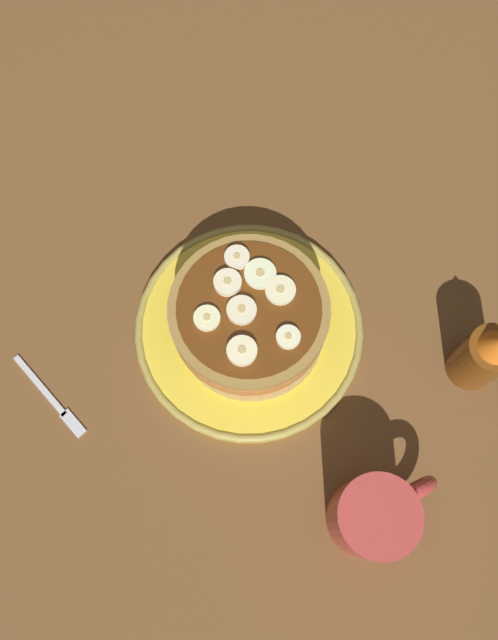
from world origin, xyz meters
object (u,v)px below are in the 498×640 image
Objects in this scene: banana_slice_3 at (260,274)px; banana_slice_5 at (288,337)px; banana_slice_1 at (281,292)px; banana_slice_4 at (242,351)px; banana_slice_7 at (228,283)px; plate at (249,328)px; pancake_stack at (249,319)px; banana_slice_0 at (242,312)px; banana_slice_6 at (237,258)px; syrup_bottle at (484,356)px; fork at (53,401)px; coffee_mug at (375,515)px; banana_slice_2 at (207,318)px.

banana_slice_3 is 7.84cm from banana_slice_5.
banana_slice_1 is 7.92cm from banana_slice_4.
banana_slice_7 reaches higher than banana_slice_1.
banana_slice_5 reaches higher than plate.
pancake_stack is 5.46× the size of banana_slice_1.
banana_slice_0 is 1.16× the size of banana_slice_6.
syrup_bottle is at bearing -37.49° from banana_slice_0.
banana_slice_0 is 0.97× the size of banana_slice_1.
fork is at bearing 172.57° from banana_slice_1.
banana_slice_0 is at bearing -93.05° from banana_slice_7.
banana_slice_5 is at bearing -88.14° from banana_slice_6.
banana_slice_4 is 0.25× the size of fork.
banana_slice_1 is 23.51cm from syrup_bottle.
plate is at bearing -136.69° from banana_slice_3.
banana_slice_0 is 0.27× the size of coffee_mug.
coffee_mug reaches higher than banana_slice_5.
pancake_stack is 5.36cm from banana_slice_1.
banana_slice_7 is 0.26× the size of syrup_bottle.
banana_slice_6 is (-0.35, 10.70, 0.05)cm from banana_slice_5.
banana_slice_1 is 1.03× the size of banana_slice_4.
banana_slice_6 is at bearing 91.86° from banana_slice_5.
banana_slice_5 is 0.85× the size of banana_slice_7.
banana_slice_5 is (2.87, -4.85, -0.04)cm from banana_slice_0.
pancake_stack is 5.94× the size of banana_slice_7.
plate is 8.56cm from banana_slice_3.
banana_slice_1 is at bearing -71.88° from banana_slice_3.
pancake_stack is at bearing 112.75° from banana_slice_5.
pancake_stack is (-0.10, -0.11, 3.98)cm from plate.
banana_slice_0 is 0.27× the size of syrup_bottle.
banana_slice_4 is at bearing -115.79° from banana_slice_6.
fork is (-24.96, 28.34, -4.70)cm from coffee_mug.
banana_slice_4 is at bearing 151.90° from syrup_bottle.
banana_slice_6 is 0.24× the size of syrup_bottle.
plate is at bearing 111.31° from banana_slice_5.
pancake_stack is at bearing -136.57° from banana_slice_3.
banana_slice_0 is 4.40cm from banana_slice_4.
pancake_stack is 7.05cm from banana_slice_6.
banana_slice_0 is 5.64cm from banana_slice_5.
banana_slice_3 is 1.15× the size of banana_slice_7.
banana_slice_1 is 29.33cm from fork.
banana_slice_0 is at bearing 142.51° from syrup_bottle.
banana_slice_7 is (2.35, 7.53, -0.00)cm from banana_slice_4.
banana_slice_6 is at bearing 88.74° from coffee_mug.
banana_slice_0 reaches higher than fork.
banana_slice_1 is 0.95× the size of banana_slice_3.
banana_slice_2 is 0.94× the size of banana_slice_7.
coffee_mug is 0.93× the size of fork.
banana_slice_1 reaches higher than plate.
banana_slice_2 reaches higher than pancake_stack.
banana_slice_0 is 27.14cm from syrup_bottle.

